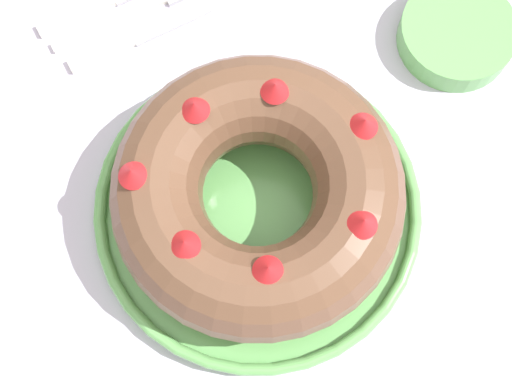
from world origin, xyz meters
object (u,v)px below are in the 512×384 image
at_px(cake_knife, 130,40).
at_px(side_bowl, 457,34).
at_px(serving_knife, 110,0).
at_px(serving_dish, 256,208).
at_px(bundt_cake, 256,192).
at_px(fork, 143,8).

bearing_deg(cake_knife, side_bowl, 67.88).
xyz_separation_m(serving_knife, side_bowl, (0.23, 0.32, 0.01)).
bearing_deg(side_bowl, serving_dish, -75.97).
relative_size(bundt_cake, cake_knife, 1.66).
xyz_separation_m(bundt_cake, fork, (-0.27, -0.00, -0.07)).
bearing_deg(bundt_cake, cake_knife, -172.33).
relative_size(serving_knife, cake_knife, 1.20).
height_order(serving_dish, serving_knife, serving_dish).
relative_size(serving_knife, side_bowl, 1.60).
height_order(serving_knife, side_bowl, side_bowl).
distance_m(serving_knife, side_bowl, 0.39).
bearing_deg(fork, cake_knife, -46.35).
bearing_deg(cake_knife, fork, 140.36).
bearing_deg(serving_dish, serving_knife, -174.05).
distance_m(bundt_cake, fork, 0.28).
xyz_separation_m(cake_knife, side_bowl, (0.17, 0.32, 0.01)).
xyz_separation_m(serving_dish, bundt_cake, (-0.00, -0.00, 0.06)).
height_order(serving_dish, bundt_cake, bundt_cake).
distance_m(cake_knife, side_bowl, 0.37).
bearing_deg(side_bowl, serving_knife, -125.25).
bearing_deg(fork, serving_dish, -0.68).
relative_size(fork, cake_knife, 1.13).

